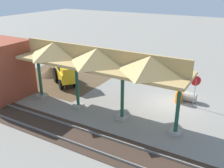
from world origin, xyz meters
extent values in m
plane|color=gray|center=(0.00, 0.00, 0.00)|extent=(120.00, 120.00, 0.00)
cube|color=brown|center=(11.31, 0.20, 0.00)|extent=(9.00, 7.00, 0.01)
cube|color=#9E998E|center=(-1.67, 4.02, 0.10)|extent=(0.70, 0.70, 0.20)
cylinder|color=#1E4C38|center=(-1.67, 4.02, 1.80)|extent=(0.24, 0.24, 3.60)
cube|color=#9E998E|center=(2.13, 4.02, 0.10)|extent=(0.70, 0.70, 0.20)
cylinder|color=#1E4C38|center=(2.13, 4.02, 1.80)|extent=(0.24, 0.24, 3.60)
cube|color=#9E998E|center=(5.92, 4.02, 0.10)|extent=(0.70, 0.70, 0.20)
cylinder|color=#1E4C38|center=(5.92, 4.02, 1.80)|extent=(0.24, 0.24, 3.60)
cube|color=#9E998E|center=(9.71, 4.02, 0.10)|extent=(0.70, 0.70, 0.20)
cylinder|color=#1E4C38|center=(9.71, 4.02, 1.80)|extent=(0.24, 0.24, 3.60)
cube|color=tan|center=(4.02, 4.02, 3.70)|extent=(12.58, 3.20, 0.20)
cube|color=tan|center=(4.02, 4.02, 4.35)|extent=(12.58, 0.20, 1.10)
pyramid|color=tan|center=(0.23, 4.02, 4.35)|extent=(3.41, 3.20, 1.10)
pyramid|color=tan|center=(4.02, 4.02, 4.35)|extent=(3.41, 3.20, 1.10)
pyramid|color=tan|center=(7.82, 4.02, 4.35)|extent=(3.41, 3.20, 1.10)
cube|color=slate|center=(0.00, 6.63, 0.07)|extent=(60.00, 0.08, 0.15)
cube|color=slate|center=(0.00, 8.06, 0.07)|extent=(60.00, 0.08, 0.15)
cube|color=#38281E|center=(0.00, 7.35, 0.01)|extent=(60.00, 2.58, 0.03)
cylinder|color=gray|center=(-1.75, -0.37, 1.15)|extent=(0.06, 0.06, 2.30)
cylinder|color=red|center=(-1.75, -0.37, 2.11)|extent=(0.63, 0.48, 0.76)
cube|color=yellow|center=(9.81, 0.81, 0.97)|extent=(3.34, 2.96, 0.90)
cube|color=#1E262D|center=(9.97, 0.68, 2.12)|extent=(1.74, 1.72, 1.40)
cube|color=yellow|center=(8.99, 1.42, 1.67)|extent=(1.58, 1.57, 0.50)
cylinder|color=black|center=(10.15, -0.34, 0.70)|extent=(1.30, 1.08, 1.40)
cylinder|color=black|center=(11.01, 0.80, 0.70)|extent=(1.30, 1.08, 1.40)
cylinder|color=black|center=(8.55, 0.94, 0.45)|extent=(0.90, 0.78, 0.90)
cylinder|color=black|center=(9.33, 1.98, 0.45)|extent=(0.90, 0.78, 0.90)
cylinder|color=yellow|center=(11.46, -0.43, 2.08)|extent=(0.96, 0.78, 1.41)
cylinder|color=yellow|center=(12.13, -0.94, 2.06)|extent=(0.82, 0.68, 1.42)
cube|color=#47474C|center=(12.44, -1.17, 1.39)|extent=(0.96, 1.00, 0.40)
cone|color=brown|center=(12.81, -0.41, 0.00)|extent=(5.32, 5.32, 1.65)
cylinder|color=#9E9384|center=(-1.25, -1.13, 0.39)|extent=(1.19, 0.82, 0.77)
cylinder|color=black|center=(-0.67, -1.11, 0.39)|extent=(0.04, 0.50, 0.50)
cylinder|color=orange|center=(-0.58, -0.50, 0.45)|extent=(0.56, 0.56, 0.90)
camera|label=1|loc=(-4.85, 17.69, 8.80)|focal=40.00mm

